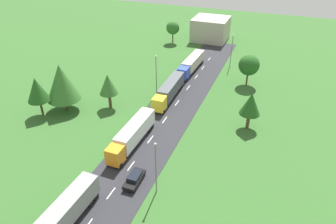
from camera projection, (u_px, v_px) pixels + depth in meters
name	position (u px, v px, depth m)	size (l,w,h in m)	color
road	(112.00, 192.00, 44.70)	(10.00, 140.00, 0.06)	#2B2B30
lane_marking_centre	(99.00, 210.00, 41.76)	(0.16, 120.25, 0.01)	white
truck_lead	(58.00, 220.00, 37.84)	(2.84, 14.85, 3.63)	blue
truck_second	(132.00, 134.00, 53.24)	(2.62, 13.76, 3.65)	orange
truck_third	(169.00, 90.00, 67.46)	(2.89, 14.53, 3.57)	yellow
truck_fourth	(192.00, 64.00, 80.32)	(2.90, 14.69, 3.42)	blue
car_third	(134.00, 178.00, 45.85)	(2.03, 4.55, 1.53)	black
lamppost_second	(156.00, 166.00, 42.21)	(0.36, 0.36, 8.82)	slate
lamppost_third	(156.00, 73.00, 67.74)	(0.36, 0.36, 9.28)	slate
lamppost_fourth	(232.00, 49.00, 81.16)	(0.36, 0.36, 8.87)	slate
tree_oak	(62.00, 82.00, 61.17)	(6.78, 6.78, 10.06)	#513823
tree_birch	(251.00, 104.00, 56.11)	(3.84, 3.84, 7.34)	#513823
tree_maple	(37.00, 90.00, 59.64)	(4.35, 4.35, 8.20)	#513823
tree_pine	(249.00, 65.00, 71.97)	(4.86, 4.86, 7.43)	#513823
tree_elm	(108.00, 84.00, 62.46)	(3.84, 3.84, 7.56)	#513823
tree_ash	(173.00, 28.00, 98.14)	(4.20, 4.20, 6.98)	#513823
distant_building	(211.00, 29.00, 101.49)	(11.07, 10.81, 7.15)	#B2A899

